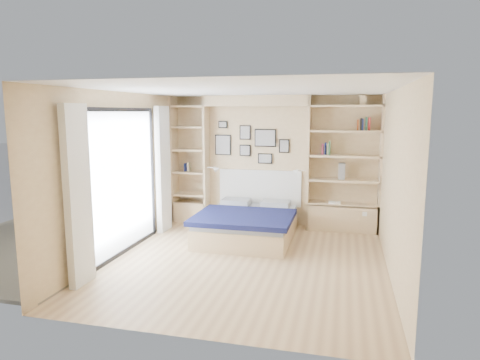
# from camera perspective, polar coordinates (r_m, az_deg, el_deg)

# --- Properties ---
(ground) EXTENTS (4.50, 4.50, 0.00)m
(ground) POSITION_cam_1_polar(r_m,az_deg,el_deg) (6.45, 0.93, -10.82)
(ground) COLOR tan
(ground) RESTS_ON ground
(room_shell) EXTENTS (4.50, 4.50, 4.50)m
(room_shell) POSITION_cam_1_polar(r_m,az_deg,el_deg) (7.72, 0.68, 0.74)
(room_shell) COLOR #D9BC8A
(room_shell) RESTS_ON ground
(bed) EXTENTS (1.62, 2.06, 1.07)m
(bed) POSITION_cam_1_polar(r_m,az_deg,el_deg) (7.53, 1.09, -5.77)
(bed) COLOR beige
(bed) RESTS_ON ground
(photo_gallery) EXTENTS (1.48, 0.02, 0.82)m
(photo_gallery) POSITION_cam_1_polar(r_m,az_deg,el_deg) (8.36, 1.34, 5.01)
(photo_gallery) COLOR black
(photo_gallery) RESTS_ON ground
(reading_lamps) EXTENTS (1.92, 0.12, 0.15)m
(reading_lamps) POSITION_cam_1_polar(r_m,az_deg,el_deg) (8.16, 2.03, 1.35)
(reading_lamps) COLOR silver
(reading_lamps) RESTS_ON ground
(shelf_decor) EXTENTS (3.52, 0.23, 2.03)m
(shelf_decor) POSITION_cam_1_polar(r_m,az_deg,el_deg) (8.00, 12.74, 5.36)
(shelf_decor) COLOR #A92844
(shelf_decor) RESTS_ON ground
(deck) EXTENTS (3.20, 4.00, 0.05)m
(deck) POSITION_cam_1_polar(r_m,az_deg,el_deg) (8.02, -25.27, -7.71)
(deck) COLOR #756B57
(deck) RESTS_ON ground
(deck_chair) EXTENTS (0.60, 0.77, 0.68)m
(deck_chair) POSITION_cam_1_polar(r_m,az_deg,el_deg) (8.26, -18.44, -4.52)
(deck_chair) COLOR tan
(deck_chair) RESTS_ON ground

